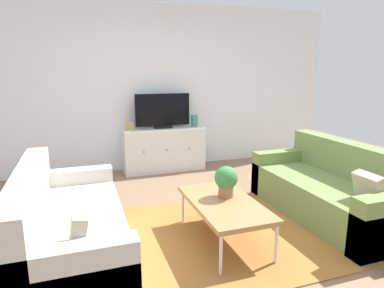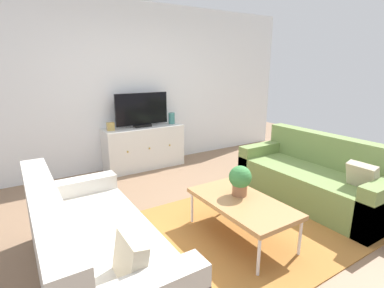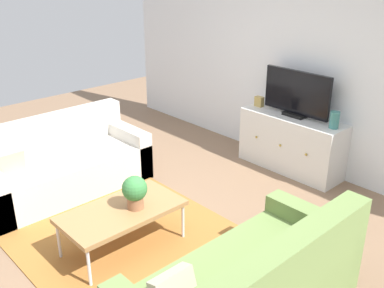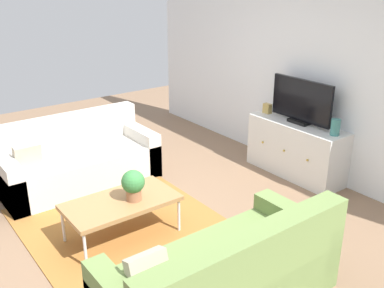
{
  "view_description": "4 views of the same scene",
  "coord_description": "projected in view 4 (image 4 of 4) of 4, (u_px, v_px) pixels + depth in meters",
  "views": [
    {
      "loc": [
        -1.24,
        -2.96,
        1.63
      ],
      "look_at": [
        0.0,
        0.64,
        0.79
      ],
      "focal_mm": 31.11,
      "sensor_mm": 36.0,
      "label": 1
    },
    {
      "loc": [
        -1.8,
        -2.21,
        1.69
      ],
      "look_at": [
        0.0,
        0.64,
        0.79
      ],
      "focal_mm": 27.32,
      "sensor_mm": 36.0,
      "label": 2
    },
    {
      "loc": [
        3.0,
        -2.14,
        2.51
      ],
      "look_at": [
        0.0,
        0.64,
        0.79
      ],
      "focal_mm": 41.74,
      "sensor_mm": 36.0,
      "label": 3
    },
    {
      "loc": [
        3.49,
        -1.97,
        2.49
      ],
      "look_at": [
        0.0,
        0.64,
        0.79
      ],
      "focal_mm": 41.24,
      "sensor_mm": 36.0,
      "label": 4
    }
  ],
  "objects": [
    {
      "name": "flat_screen_tv",
      "position": [
        301.0,
        102.0,
        5.48
      ],
      "size": [
        0.9,
        0.16,
        0.56
      ],
      "color": "black",
      "rests_on": "tv_console"
    },
    {
      "name": "tv_console",
      "position": [
        296.0,
        149.0,
        5.7
      ],
      "size": [
        1.33,
        0.47,
        0.71
      ],
      "color": "silver",
      "rests_on": "ground_plane"
    },
    {
      "name": "couch_right_side",
      "position": [
        227.0,
        281.0,
        3.38
      ],
      "size": [
        0.85,
        1.89,
        0.83
      ],
      "color": "olive",
      "rests_on": "ground_plane"
    },
    {
      "name": "glass_vase",
      "position": [
        335.0,
        127.0,
        5.13
      ],
      "size": [
        0.11,
        0.11,
        0.19
      ],
      "primitive_type": "cylinder",
      "color": "teal",
      "rests_on": "tv_console"
    },
    {
      "name": "area_rug",
      "position": [
        131.0,
        232.0,
        4.52
      ],
      "size": [
        2.5,
        1.9,
        0.01
      ],
      "primitive_type": "cube",
      "color": "#9E662D",
      "rests_on": "ground_plane"
    },
    {
      "name": "potted_plant",
      "position": [
        133.0,
        184.0,
        4.25
      ],
      "size": [
        0.23,
        0.23,
        0.31
      ],
      "color": "#936042",
      "rests_on": "coffee_table"
    },
    {
      "name": "mantel_clock",
      "position": [
        267.0,
        108.0,
        5.95
      ],
      "size": [
        0.11,
        0.07,
        0.13
      ],
      "primitive_type": "cube",
      "color": "tan",
      "rests_on": "tv_console"
    },
    {
      "name": "couch_left_side",
      "position": [
        76.0,
        161.0,
        5.52
      ],
      "size": [
        0.85,
        1.89,
        0.83
      ],
      "color": "beige",
      "rests_on": "ground_plane"
    },
    {
      "name": "wall_back",
      "position": [
        314.0,
        69.0,
        5.54
      ],
      "size": [
        6.4,
        0.12,
        2.7
      ],
      "primitive_type": "cube",
      "color": "white",
      "rests_on": "ground_plane"
    },
    {
      "name": "ground_plane",
      "position": [
        143.0,
        227.0,
        4.61
      ],
      "size": [
        10.0,
        10.0,
        0.0
      ],
      "primitive_type": "plane",
      "color": "#84664C"
    },
    {
      "name": "coffee_table",
      "position": [
        121.0,
        203.0,
        4.31
      ],
      "size": [
        0.6,
        1.1,
        0.41
      ],
      "color": "#A37547",
      "rests_on": "ground_plane"
    }
  ]
}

